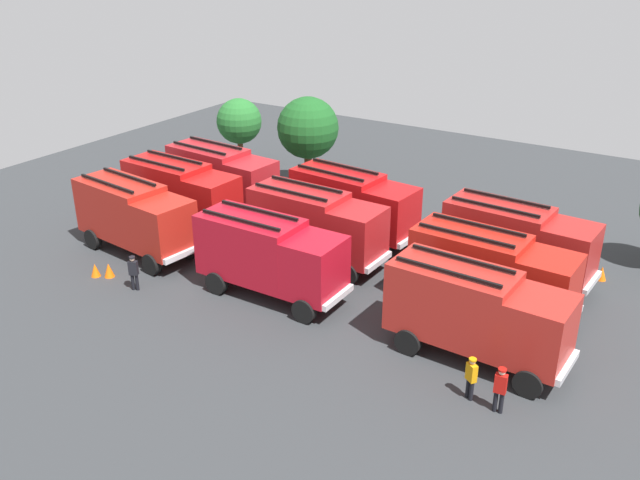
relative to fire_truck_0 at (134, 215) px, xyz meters
The scene contains 18 objects.
ground_plane 10.00m from the fire_truck_0, 23.07° to the left, with size 55.58×55.58×0.00m, color #2D3033.
fire_truck_0 is the anchor object (origin of this frame).
fire_truck_1 8.75m from the fire_truck_0, ahead, with size 7.20×2.75×3.88m.
fire_truck_2 18.57m from the fire_truck_0, ahead, with size 7.30×3.00×3.88m.
fire_truck_3 3.92m from the fire_truck_0, 95.17° to the left, with size 7.30×3.00×3.88m.
fire_truck_4 9.51m from the fire_truck_0, 25.23° to the left, with size 7.25×2.89×3.88m.
fire_truck_5 18.25m from the fire_truck_0, 11.45° to the left, with size 7.29×2.99×3.88m.
fire_truck_6 7.37m from the fire_truck_0, 92.11° to the left, with size 7.36×3.19×3.88m.
fire_truck_7 11.57m from the fire_truck_0, 40.91° to the left, with size 7.38×3.25×3.88m.
fire_truck_8 19.33m from the fire_truck_0, 22.67° to the left, with size 7.33×3.10×3.88m.
firefighter_0 19.63m from the fire_truck_0, ahead, with size 0.48×0.44×1.71m.
firefighter_1 20.77m from the fire_truck_0, ahead, with size 0.44×0.30×1.82m.
firefighter_2 4.46m from the fire_truck_0, 45.92° to the right, with size 0.48×0.38×1.74m.
tree_0 15.27m from the fire_truck_0, 107.33° to the left, with size 3.19×3.19×4.95m.
tree_1 13.41m from the fire_truck_0, 80.25° to the left, with size 3.95×3.95×6.12m.
traffic_cone_0 3.45m from the fire_truck_0, 72.35° to the right, with size 0.50×0.50×0.72m, color #F2600C.
traffic_cone_1 23.66m from the fire_truck_0, 24.49° to the left, with size 0.49×0.49×0.71m, color #F2600C.
traffic_cone_2 3.62m from the fire_truck_0, 84.94° to the right, with size 0.47×0.47×0.67m, color #F2600C.
Camera 1 is at (16.68, -26.48, 15.42)m, focal length 38.35 mm.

